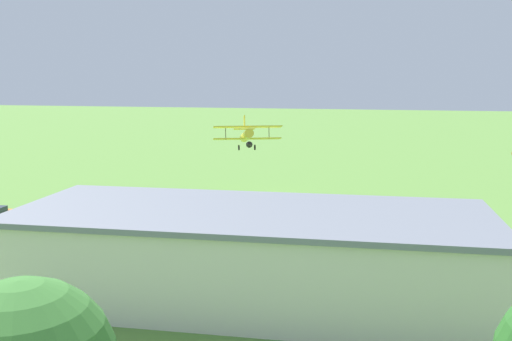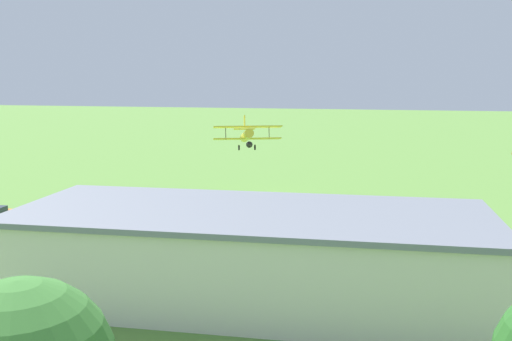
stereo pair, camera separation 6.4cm
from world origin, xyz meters
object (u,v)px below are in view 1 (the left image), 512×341
at_px(biplane, 247,135).
at_px(person_near_hangar_door, 365,224).
at_px(hangar, 252,254).
at_px(person_walking_on_apron, 170,211).
at_px(car_red, 131,222).
at_px(car_black, 61,217).
at_px(person_at_fence_line, 207,219).
at_px(truck_delivery_white, 443,225).
at_px(person_beside_truck, 178,221).

relative_size(biplane, person_near_hangar_door, 4.92).
distance_m(hangar, person_walking_on_apron, 23.02).
relative_size(car_red, car_black, 0.89).
bearing_deg(car_black, person_at_fence_line, -169.62).
height_order(person_near_hangar_door, person_at_fence_line, person_at_fence_line).
relative_size(car_red, person_at_fence_line, 2.36).
bearing_deg(person_at_fence_line, hangar, 117.29).
relative_size(person_walking_on_apron, person_at_fence_line, 0.89).
bearing_deg(biplane, person_at_fence_line, 90.17).
xyz_separation_m(car_black, person_walking_on_apron, (-8.97, -5.21, -0.08)).
distance_m(truck_delivery_white, person_at_fence_line, 21.21).
relative_size(person_beside_truck, person_near_hangar_door, 1.07).
relative_size(car_red, person_near_hangar_door, 2.47).
relative_size(biplane, truck_delivery_white, 1.10).
bearing_deg(car_red, car_black, 1.35).
xyz_separation_m(car_red, truck_delivery_white, (-27.84, -2.24, 0.77)).
bearing_deg(car_black, car_red, -178.65).
bearing_deg(person_walking_on_apron, car_red, 70.12).
relative_size(hangar, person_at_fence_line, 17.37).
xyz_separation_m(car_black, truck_delivery_white, (-34.98, -2.41, 0.71)).
distance_m(hangar, person_at_fence_line, 18.24).
relative_size(biplane, person_at_fence_line, 4.70).
bearing_deg(hangar, car_red, -42.60).
bearing_deg(person_beside_truck, person_near_hangar_door, -169.37).
bearing_deg(biplane, car_black, 52.56).
bearing_deg(truck_delivery_white, hangar, 51.13).
distance_m(hangar, biplane, 32.91).
bearing_deg(car_red, person_walking_on_apron, -109.88).
xyz_separation_m(hangar, person_beside_truck, (10.64, -14.65, -2.02)).
bearing_deg(hangar, person_near_hangar_door, -109.44).
bearing_deg(person_near_hangar_door, biplane, -43.07).
bearing_deg(person_beside_truck, person_at_fence_line, -148.10).
height_order(car_red, person_beside_truck, person_beside_truck).
height_order(hangar, biplane, biplane).
relative_size(car_black, person_near_hangar_door, 2.77).
bearing_deg(person_walking_on_apron, hangar, 124.94).
xyz_separation_m(hangar, truck_delivery_white, (-12.89, -15.99, -1.36)).
bearing_deg(person_near_hangar_door, person_at_fence_line, 6.75).
relative_size(hangar, car_black, 6.56).
distance_m(car_red, person_at_fence_line, 7.05).
bearing_deg(person_walking_on_apron, biplane, -110.55).
bearing_deg(car_black, biplane, -127.44).
distance_m(car_red, person_beside_truck, 4.41).
distance_m(person_beside_truck, person_at_fence_line, 2.74).
bearing_deg(person_beside_truck, hangar, 125.98).
height_order(truck_delivery_white, person_near_hangar_door, truck_delivery_white).
height_order(hangar, person_near_hangar_door, hangar).
height_order(car_red, truck_delivery_white, truck_delivery_white).
relative_size(car_red, truck_delivery_white, 0.55).
bearing_deg(truck_delivery_white, person_at_fence_line, -0.31).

